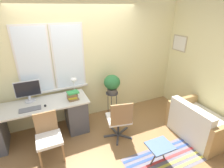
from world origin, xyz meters
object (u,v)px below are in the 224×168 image
at_px(desk_chair_wooden, 48,136).
at_px(book_stack, 73,96).
at_px(plant_stand, 112,95).
at_px(potted_plant, 112,83).
at_px(mouse, 45,106).
at_px(folding_stool, 160,147).
at_px(monitor, 28,91).
at_px(desk_lamp, 74,83).
at_px(keyboard, 30,109).
at_px(office_chair_swivel, 119,119).
at_px(couch_loveseat, 199,124).

bearing_deg(desk_chair_wooden, book_stack, 41.02).
bearing_deg(plant_stand, potted_plant, 0.00).
height_order(book_stack, plant_stand, book_stack).
xyz_separation_m(mouse, folding_stool, (1.60, -1.37, -0.43)).
bearing_deg(desk_chair_wooden, folding_stool, -29.89).
relative_size(monitor, desk_lamp, 1.21).
relative_size(keyboard, office_chair_swivel, 0.43).
xyz_separation_m(potted_plant, folding_stool, (0.14, -1.60, -0.53)).
height_order(keyboard, mouse, mouse).
height_order(keyboard, desk_lamp, desk_lamp).
distance_m(keyboard, plant_stand, 1.75).
height_order(book_stack, potted_plant, potted_plant).
bearing_deg(keyboard, potted_plant, 7.71).
xyz_separation_m(monitor, folding_stool, (1.85, -1.71, -0.63)).
distance_m(office_chair_swivel, plant_stand, 0.79).
relative_size(mouse, book_stack, 0.29).
xyz_separation_m(office_chair_swivel, potted_plant, (0.19, 0.76, 0.42)).
bearing_deg(mouse, desk_lamp, 21.86).
distance_m(couch_loveseat, plant_stand, 1.91).
bearing_deg(potted_plant, book_stack, -169.24).
bearing_deg(couch_loveseat, monitor, 64.25).
bearing_deg(office_chair_swivel, book_stack, -26.46).
distance_m(desk_chair_wooden, folding_stool, 1.88).
relative_size(monitor, plant_stand, 0.73).
bearing_deg(monitor, desk_chair_wooden, -74.96).
bearing_deg(potted_plant, desk_chair_wooden, -155.52).
bearing_deg(book_stack, potted_plant, 10.76).
bearing_deg(book_stack, plant_stand, 10.76).
xyz_separation_m(office_chair_swivel, folding_stool, (0.33, -0.83, -0.11)).
xyz_separation_m(desk_chair_wooden, potted_plant, (1.50, 0.68, 0.43)).
bearing_deg(mouse, folding_stool, -40.55).
distance_m(monitor, desk_chair_wooden, 0.98).
bearing_deg(plant_stand, book_stack, -169.24).
height_order(monitor, book_stack, monitor).
distance_m(monitor, mouse, 0.47).
height_order(office_chair_swivel, potted_plant, potted_plant).
height_order(desk_chair_wooden, couch_loveseat, desk_chair_wooden).
distance_m(desk_lamp, folding_stool, 2.01).
height_order(mouse, desk_chair_wooden, desk_chair_wooden).
xyz_separation_m(monitor, keyboard, (-0.01, -0.34, -0.21)).
distance_m(desk_chair_wooden, couch_loveseat, 2.90).
xyz_separation_m(keyboard, potted_plant, (1.72, 0.23, 0.11)).
relative_size(office_chair_swivel, plant_stand, 1.38).
relative_size(plant_stand, folding_stool, 1.58).
bearing_deg(mouse, couch_loveseat, -22.03).
relative_size(monitor, couch_loveseat, 0.41).
distance_m(monitor, office_chair_swivel, 1.83).
distance_m(plant_stand, folding_stool, 1.62).
relative_size(keyboard, potted_plant, 0.86).
distance_m(desk_chair_wooden, potted_plant, 1.70).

